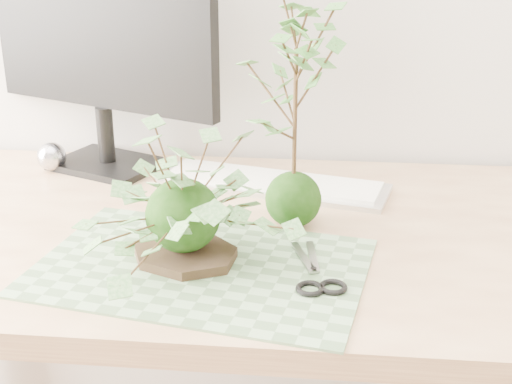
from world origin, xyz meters
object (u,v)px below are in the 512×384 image
ivy_kokedama (182,182)px  monitor (99,38)px  maple_kokedama (296,63)px  desk (273,274)px  keyboard (272,183)px

ivy_kokedama → monitor: bearing=120.5°
maple_kokedama → desk: bearing=-154.7°
ivy_kokedama → monitor: 0.49m
ivy_kokedama → desk: bearing=46.2°
maple_kokedama → monitor: (-0.39, 0.26, -0.01)m
monitor → desk: bearing=-14.0°
desk → monitor: size_ratio=3.28×
desk → keyboard: (-0.02, 0.19, 0.10)m
maple_kokedama → keyboard: size_ratio=0.86×
desk → maple_kokedama: maple_kokedama is taller
desk → maple_kokedama: size_ratio=4.08×
keyboard → ivy_kokedama: bearing=-95.4°
desk → monitor: bearing=143.3°
desk → keyboard: keyboard is taller
desk → monitor: monitor is taller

